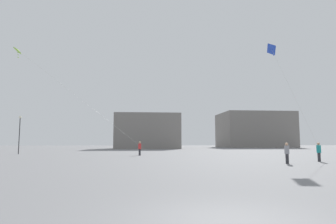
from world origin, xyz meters
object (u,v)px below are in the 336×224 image
object	(u,v)px
kite_lime_diamond	(20,52)
building_left_hall	(147,132)
kite_cobalt_delta	(272,50)
person_in_grey	(287,152)
person_in_teal	(319,151)
person_in_red	(140,148)
building_centre_hall	(254,130)
lamppost_east	(20,129)

from	to	relation	value
kite_lime_diamond	building_left_hall	bearing A→B (deg)	74.35
kite_lime_diamond	kite_cobalt_delta	bearing A→B (deg)	2.55
kite_cobalt_delta	person_in_grey	bearing A→B (deg)	-109.99
person_in_teal	building_left_hall	distance (m)	55.95
kite_cobalt_delta	building_left_hall	size ratio (longest dim) A/B	0.68
person_in_red	building_centre_hall	xyz separation A→B (m)	(37.41, 56.98, 4.72)
person_in_grey	lamppost_east	world-z (taller)	lamppost_east
kite_cobalt_delta	building_centre_hall	world-z (taller)	kite_cobalt_delta
building_centre_hall	lamppost_east	size ratio (longest dim) A/B	4.03
person_in_red	kite_cobalt_delta	world-z (taller)	kite_cobalt_delta
person_in_teal	kite_lime_diamond	bearing A→B (deg)	-34.96
person_in_teal	kite_lime_diamond	size ratio (longest dim) A/B	0.13
person_in_red	kite_cobalt_delta	distance (m)	20.01
person_in_red	building_left_hall	bearing A→B (deg)	6.90
building_left_hall	lamppost_east	size ratio (longest dim) A/B	3.08
kite_lime_diamond	person_in_teal	bearing A→B (deg)	-10.75
kite_cobalt_delta	building_centre_hall	bearing A→B (deg)	70.73
person_in_teal	lamppost_east	world-z (taller)	lamppost_east
person_in_grey	lamppost_east	size ratio (longest dim) A/B	0.31
person_in_grey	lamppost_east	xyz separation A→B (m)	(-29.33, 20.84, 2.72)
building_centre_hall	kite_cobalt_delta	bearing A→B (deg)	-109.27
person_in_teal	lamppost_east	distance (m)	38.34
person_in_red	person_in_teal	xyz separation A→B (m)	(16.03, -13.21, -0.06)
person_in_red	lamppost_east	xyz separation A→B (m)	(-17.34, 5.45, 2.65)
person_in_grey	lamppost_east	bearing A→B (deg)	173.18
person_in_teal	person_in_grey	bearing A→B (deg)	4.04
person_in_grey	building_centre_hall	world-z (taller)	building_centre_hall
building_left_hall	person_in_teal	bearing A→B (deg)	-74.82
person_in_grey	kite_lime_diamond	world-z (taller)	kite_lime_diamond
kite_lime_diamond	lamppost_east	xyz separation A→B (m)	(-5.15, 13.31, -7.27)
kite_cobalt_delta	building_left_hall	distance (m)	49.87
kite_lime_diamond	kite_cobalt_delta	world-z (taller)	kite_cobalt_delta
building_left_hall	person_in_red	bearing A→B (deg)	-91.98
person_in_red	kite_lime_diamond	xyz separation A→B (m)	(-12.19, -7.86, 9.92)
building_centre_hall	lamppost_east	xyz separation A→B (m)	(-54.75, -51.53, -2.07)
person_in_red	person_in_teal	size ratio (longest dim) A/B	1.06
person_in_grey	kite_cobalt_delta	distance (m)	14.64
lamppost_east	kite_lime_diamond	bearing A→B (deg)	-68.84
person_in_teal	building_centre_hall	xyz separation A→B (m)	(21.38, 70.19, 4.78)
kite_lime_diamond	building_left_hall	distance (m)	50.80
building_left_hall	kite_lime_diamond	bearing A→B (deg)	-105.65
kite_lime_diamond	building_left_hall	world-z (taller)	kite_lime_diamond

